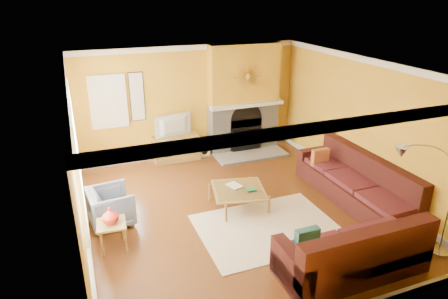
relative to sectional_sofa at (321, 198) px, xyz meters
name	(u,v)px	position (x,y,z in m)	size (l,w,h in m)	color
floor	(237,210)	(-1.26, 0.89, -0.46)	(5.50, 6.00, 0.02)	brown
ceiling	(239,67)	(-1.26, 0.89, 2.26)	(5.50, 6.00, 0.02)	white
wall_back	(189,102)	(-1.26, 3.90, 0.90)	(5.50, 0.02, 2.70)	gold
wall_front	(342,233)	(-1.26, -2.12, 0.90)	(5.50, 0.02, 2.70)	gold
wall_left	(74,167)	(-4.02, 0.89, 0.90)	(0.02, 6.00, 2.70)	gold
wall_right	(364,125)	(1.50, 0.89, 0.90)	(0.02, 6.00, 2.70)	gold
baseboard	(237,206)	(-1.26, 0.89, -0.39)	(5.50, 6.00, 0.12)	white
crown_molding	(239,71)	(-1.26, 0.89, 2.19)	(5.50, 6.00, 0.12)	white
window_left_near	(72,131)	(-3.98, 2.19, 1.05)	(0.06, 1.22, 1.72)	white
window_left_far	(77,173)	(-3.98, 0.29, 1.05)	(0.06, 1.22, 1.72)	white
window_back	(108,102)	(-3.16, 3.85, 1.10)	(0.82, 0.06, 1.22)	white
wall_art	(137,97)	(-2.51, 3.86, 1.15)	(0.34, 0.04, 1.14)	white
fireplace	(243,99)	(0.09, 3.69, 0.90)	(1.80, 0.40, 2.70)	gray
mantel	(247,105)	(0.09, 3.45, 0.80)	(1.92, 0.22, 0.08)	white
hearth	(251,155)	(0.09, 3.14, -0.42)	(1.80, 0.70, 0.06)	gray
sunburst	(248,77)	(0.09, 3.46, 1.50)	(0.70, 0.04, 0.70)	olive
rug	(268,228)	(-1.00, 0.08, -0.44)	(2.40, 1.80, 0.02)	beige
sectional_sofa	(321,198)	(0.00, 0.00, 0.00)	(2.99, 3.63, 0.90)	#3E1714
coffee_table	(239,198)	(-1.19, 0.97, -0.26)	(0.96, 0.96, 0.38)	white
media_console	(176,148)	(-1.71, 3.64, -0.15)	(1.10, 0.49, 0.60)	olive
tv	(175,126)	(-1.71, 3.64, 0.42)	(0.92, 0.12, 0.53)	black
subwoofer	(203,150)	(-1.01, 3.67, -0.31)	(0.29, 0.29, 0.29)	white
armchair	(111,207)	(-3.52, 1.24, -0.11)	(0.72, 0.75, 0.68)	slate
side_table	(113,236)	(-3.59, 0.45, -0.20)	(0.45, 0.45, 0.49)	olive
vase	(110,216)	(-3.59, 0.45, 0.18)	(0.26, 0.26, 0.27)	red
book	(230,187)	(-1.33, 1.07, -0.06)	(0.22, 0.30, 0.03)	white
arc_lamp	(425,204)	(0.69, -1.52, 0.54)	(1.27, 0.36, 1.98)	silver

